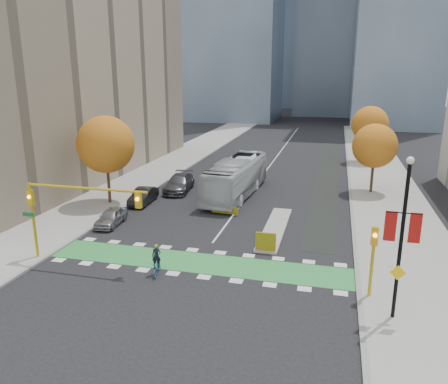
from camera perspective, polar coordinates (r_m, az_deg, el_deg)
The scene contains 22 objects.
ground at distance 27.50m, azimuth -4.41°, elevation -10.43°, with size 300.00×300.00×0.00m, color black.
sidewalk_west at distance 49.92m, azimuth -11.78°, elevation 1.29°, with size 7.00×120.00×0.15m, color gray.
sidewalk_east at distance 45.31m, azimuth 20.63°, elevation -0.83°, with size 7.00×120.00×0.15m, color gray.
curb_west at distance 48.51m, azimuth -8.06°, elevation 1.06°, with size 0.30×120.00×0.16m, color gray.
curb_east at distance 45.03m, azimuth 16.22°, elevation -0.54°, with size 0.30×120.00×0.16m, color gray.
bike_crossing at distance 28.79m, azimuth -3.44°, elevation -9.17°, with size 20.00×3.00×0.01m, color #2D893E.
centre_line at distance 65.02m, azimuth 6.96°, elevation 4.69°, with size 0.15×70.00×0.01m, color silver.
bike_lane_paint at distance 54.72m, azimuth 13.36°, elevation 2.36°, with size 2.50×50.00×0.01m, color black.
median_island at distance 34.75m, azimuth 6.68°, elevation -4.71°, with size 1.60×10.00×0.16m, color gray.
hazard_board at distance 30.05m, azimuth 5.46°, elevation -6.48°, with size 1.40×0.12×1.30m, color yellow.
building_west at distance 55.62m, azimuth -21.69°, elevation 14.91°, with size 16.00×44.00×25.00m, color gray.
tree_west at distance 41.21m, azimuth -15.17°, elevation 6.01°, with size 5.20×5.20×8.22m.
tree_east_near at distance 46.10m, azimuth 19.09°, elevation 5.70°, with size 4.40×4.40×7.08m.
tree_east_far at distance 61.91m, azimuth 18.53°, elevation 8.38°, with size 4.80×4.80×7.65m.
traffic_signal_west at distance 29.06m, azimuth -19.90°, elevation -1.38°, with size 8.53×0.56×5.20m.
traffic_signal_east at distance 24.79m, azimuth 18.91°, elevation -7.34°, with size 0.35×0.43×4.10m.
banner_lamppost at distance 22.40m, azimuth 22.23°, elevation -4.97°, with size 1.65×0.36×8.28m.
cyclist at distance 27.26m, azimuth -8.76°, elevation -9.31°, with size 0.91×1.77×1.95m.
bus at distance 43.41m, azimuth 1.63°, elevation 1.94°, with size 3.13×13.36×3.72m, color #B1B7B9.
parked_car_a at distance 36.43m, azimuth -14.54°, elevation -3.17°, with size 1.59×3.94×1.34m, color gray.
parked_car_b at distance 41.68m, azimuth -10.50°, elevation -0.51°, with size 1.53×4.39×1.45m, color black.
parked_car_c at distance 45.44m, azimuth -5.88°, elevation 1.16°, with size 2.37×5.83×1.69m, color #47474B.
Camera 1 is at (8.14, -23.39, 11.97)m, focal length 35.00 mm.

